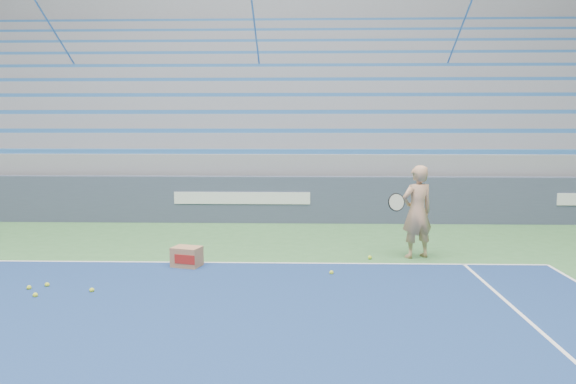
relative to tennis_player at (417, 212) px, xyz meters
The scene contains 10 objects.
sponsor_barrier 4.89m from the tennis_player, 134.36° to the left, with size 30.00×0.32×1.10m.
bleachers 9.94m from the tennis_player, 110.36° to the left, with size 31.00×9.15×7.30m.
tennis_player is the anchor object (origin of this frame).
ball_box 4.00m from the tennis_player, 168.82° to the right, with size 0.52×0.45×0.33m.
tennis_ball_0 6.24m from the tennis_player, 160.04° to the right, with size 0.07×0.07×0.07m, color #D0E32E.
tennis_ball_1 1.14m from the tennis_player, 169.24° to the right, with size 0.07×0.07×0.07m, color #D0E32E.
tennis_ball_2 5.42m from the tennis_player, 155.74° to the right, with size 0.07×0.07×0.07m, color #D0E32E.
tennis_ball_3 2.08m from the tennis_player, 142.43° to the right, with size 0.07×0.07×0.07m, color #D0E32E.
tennis_ball_4 6.02m from the tennis_player, 160.80° to the right, with size 0.07×0.07×0.07m, color #D0E32E.
tennis_ball_5 6.13m from the tennis_player, 156.24° to the right, with size 0.07×0.07×0.07m, color #D0E32E.
Camera 1 is at (1.47, 2.73, 2.31)m, focal length 35.00 mm.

